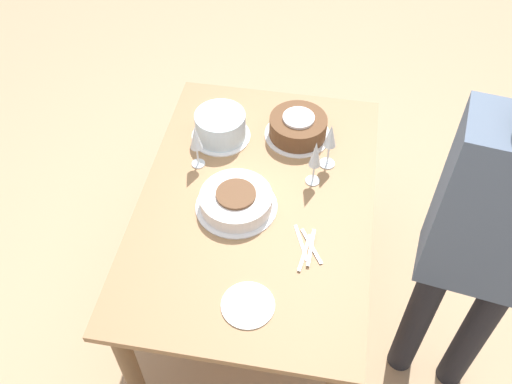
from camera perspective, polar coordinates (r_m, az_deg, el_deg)
The scene contains 11 objects.
ground_plane at distance 2.87m, azimuth 0.00°, elevation -10.22°, with size 12.00×12.00×0.00m, color tan.
dining_table at distance 2.36m, azimuth 0.00°, elevation -2.55°, with size 1.37×0.93×0.73m.
cake_center_white at distance 2.23m, azimuth -1.99°, elevation -0.87°, with size 0.32×0.32×0.08m.
cake_front_chocolate at distance 2.51m, azimuth 4.22°, elevation 6.51°, with size 0.29×0.29×0.11m.
cake_back_decorated at distance 2.50m, azimuth -3.57°, elevation 6.60°, with size 0.26×0.26×0.12m.
wine_glass_near at distance 2.33m, azimuth 7.45°, elevation 5.40°, with size 0.07×0.07×0.22m.
wine_glass_far at distance 2.32m, azimuth -6.05°, elevation 5.28°, with size 0.06×0.06×0.21m.
wine_glass_extra at distance 2.25m, azimuth 5.96°, elevation 3.63°, with size 0.06×0.06×0.22m.
dessert_plate_left at distance 2.00m, azimuth -0.82°, elevation -11.25°, with size 0.19×0.19×0.01m.
fork_pile at distance 2.14m, azimuth 5.13°, elevation -5.51°, with size 0.21×0.13×0.01m.
person_cutting at distance 1.99m, azimuth 22.44°, elevation -4.24°, with size 0.28×0.43×1.63m.
Camera 1 is at (-1.45, -0.25, 2.47)m, focal length 40.00 mm.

